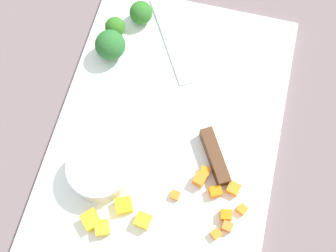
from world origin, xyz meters
name	(u,v)px	position (x,y,z in m)	size (l,w,h in m)	color
ground_plane	(168,132)	(0.00, 0.00, 0.00)	(4.00, 4.00, 0.00)	slate
cutting_board	(168,130)	(0.00, 0.00, 0.01)	(0.43, 0.30, 0.01)	white
prep_bowl	(100,170)	(0.08, -0.07, 0.03)	(0.08, 0.08, 0.03)	white
chef_knife	(201,120)	(-0.02, 0.04, 0.02)	(0.28, 0.17, 0.02)	silver
carrot_dice_0	(215,192)	(0.07, 0.08, 0.02)	(0.02, 0.01, 0.01)	orange
carrot_dice_1	(242,209)	(0.09, 0.12, 0.02)	(0.01, 0.01, 0.01)	orange
carrot_dice_2	(205,172)	(0.05, 0.06, 0.02)	(0.01, 0.01, 0.01)	orange
carrot_dice_3	(175,195)	(0.09, 0.03, 0.02)	(0.01, 0.01, 0.01)	orange
carrot_dice_4	(216,234)	(0.12, 0.09, 0.02)	(0.01, 0.01, 0.01)	orange
carrot_dice_5	(227,226)	(0.11, 0.10, 0.02)	(0.01, 0.01, 0.01)	orange
carrot_dice_6	(200,180)	(0.06, 0.06, 0.02)	(0.01, 0.02, 0.02)	orange
carrot_dice_7	(233,189)	(0.06, 0.10, 0.02)	(0.02, 0.02, 0.01)	orange
carrot_dice_8	(226,215)	(0.10, 0.10, 0.02)	(0.01, 0.01, 0.01)	orange
pepper_dice_0	(142,220)	(0.13, 0.00, 0.02)	(0.02, 0.02, 0.02)	yellow
pepper_dice_1	(124,205)	(0.12, -0.03, 0.02)	(0.02, 0.02, 0.01)	yellow
pepper_dice_2	(91,220)	(0.14, -0.06, 0.02)	(0.02, 0.02, 0.02)	yellow
pepper_dice_3	(102,228)	(0.15, -0.05, 0.02)	(0.02, 0.02, 0.02)	yellow
broccoli_floret_0	(110,45)	(-0.10, -0.11, 0.03)	(0.04, 0.04, 0.04)	#83BA5F
broccoli_floret_1	(115,27)	(-0.13, -0.11, 0.03)	(0.03, 0.03, 0.03)	#8FB958
broccoli_floret_2	(141,13)	(-0.16, -0.08, 0.03)	(0.03, 0.03, 0.04)	#96AA60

